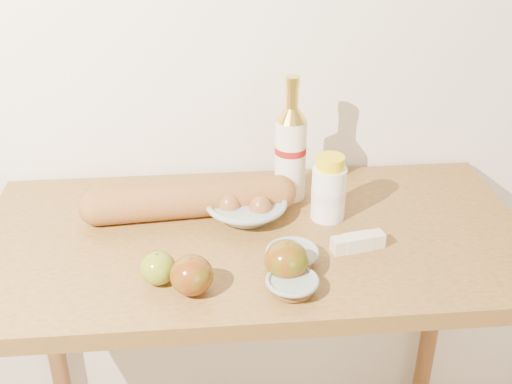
# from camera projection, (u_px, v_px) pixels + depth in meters

# --- Properties ---
(back_wall) EXTENTS (3.50, 0.02, 2.60)m
(back_wall) POSITION_uv_depth(u_px,v_px,m) (242.00, 14.00, 1.50)
(back_wall) COLOR white
(back_wall) RESTS_ON ground
(table) EXTENTS (1.20, 0.60, 0.90)m
(table) POSITION_uv_depth(u_px,v_px,m) (255.00, 279.00, 1.46)
(table) COLOR olive
(table) RESTS_ON ground
(bourbon_bottle) EXTENTS (0.08, 0.08, 0.30)m
(bourbon_bottle) POSITION_uv_depth(u_px,v_px,m) (291.00, 150.00, 1.49)
(bourbon_bottle) COLOR white
(bourbon_bottle) RESTS_ON table
(cream_bottle) EXTENTS (0.09, 0.09, 0.15)m
(cream_bottle) POSITION_uv_depth(u_px,v_px,m) (329.00, 190.00, 1.43)
(cream_bottle) COLOR white
(cream_bottle) RESTS_ON table
(egg_bowl) EXTENTS (0.23, 0.23, 0.07)m
(egg_bowl) POSITION_uv_depth(u_px,v_px,m) (247.00, 205.00, 1.46)
(egg_bowl) COLOR #94A29C
(egg_bowl) RESTS_ON table
(baguette) EXTENTS (0.50, 0.12, 0.08)m
(baguette) POSITION_uv_depth(u_px,v_px,m) (189.00, 200.00, 1.45)
(baguette) COLOR #A86A33
(baguette) RESTS_ON table
(apple_yellowgreen) EXTENTS (0.07, 0.07, 0.07)m
(apple_yellowgreen) POSITION_uv_depth(u_px,v_px,m) (158.00, 268.00, 1.24)
(apple_yellowgreen) COLOR olive
(apple_yellowgreen) RESTS_ON table
(apple_redgreen_front) EXTENTS (0.10, 0.10, 0.08)m
(apple_redgreen_front) POSITION_uv_depth(u_px,v_px,m) (192.00, 275.00, 1.20)
(apple_redgreen_front) COLOR maroon
(apple_redgreen_front) RESTS_ON table
(apple_redgreen_right) EXTENTS (0.09, 0.09, 0.08)m
(apple_redgreen_right) POSITION_uv_depth(u_px,v_px,m) (287.00, 260.00, 1.24)
(apple_redgreen_right) COLOR maroon
(apple_redgreen_right) RESTS_ON table
(sugar_bowl) EXTENTS (0.12, 0.12, 0.03)m
(sugar_bowl) POSITION_uv_depth(u_px,v_px,m) (292.00, 285.00, 1.22)
(sugar_bowl) COLOR gray
(sugar_bowl) RESTS_ON table
(syrup_bowl) EXTENTS (0.11, 0.11, 0.03)m
(syrup_bowl) POSITION_uv_depth(u_px,v_px,m) (292.00, 256.00, 1.30)
(syrup_bowl) COLOR gray
(syrup_bowl) RESTS_ON table
(butter_stick) EXTENTS (0.12, 0.05, 0.03)m
(butter_stick) POSITION_uv_depth(u_px,v_px,m) (358.00, 242.00, 1.34)
(butter_stick) COLOR beige
(butter_stick) RESTS_ON table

